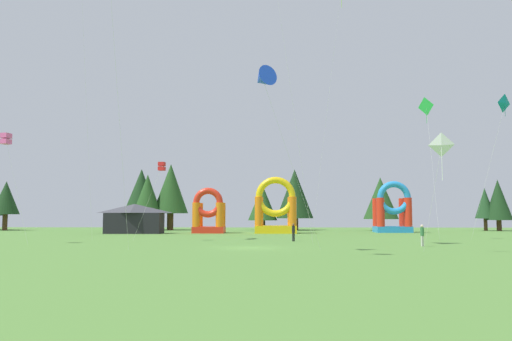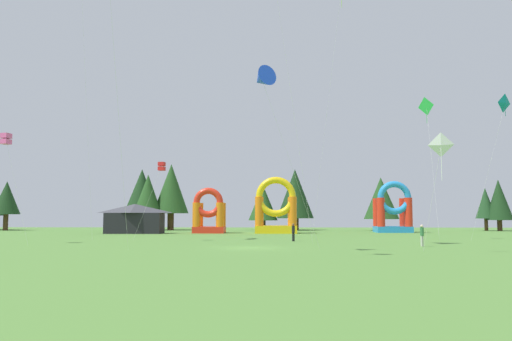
# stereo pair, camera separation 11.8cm
# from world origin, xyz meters

# --- Properties ---
(ground_plane) EXTENTS (120.00, 120.00, 0.00)m
(ground_plane) POSITION_xyz_m (0.00, 0.00, 0.00)
(ground_plane) COLOR #548438
(kite_green_diamond) EXTENTS (1.50, 6.12, 13.96)m
(kite_green_diamond) POSITION_xyz_m (17.30, 12.44, 13.25)
(kite_green_diamond) COLOR green
(kite_green_diamond) RESTS_ON ground_plane
(kite_red_box) EXTENTS (3.10, 0.84, 7.50)m
(kite_red_box) POSITION_xyz_m (-8.90, 9.62, 7.08)
(kite_red_box) COLOR red
(kite_red_box) RESTS_ON ground_plane
(kite_white_diamond) EXTENTS (1.49, 2.14, 7.56)m
(kite_white_diamond) POSITION_xyz_m (12.75, -5.00, 6.94)
(kite_white_diamond) COLOR white
(kite_white_diamond) RESTS_ON ground_plane
(kite_teal_diamond) EXTENTS (4.12, 1.52, 13.88)m
(kite_teal_diamond) POSITION_xyz_m (24.42, 10.91, 13.17)
(kite_teal_diamond) COLOR #0C7F7A
(kite_teal_diamond) RESTS_ON ground_plane
(kite_pink_box) EXTENTS (3.04, 1.09, 9.51)m
(kite_pink_box) POSITION_xyz_m (-21.38, 4.42, 9.02)
(kite_pink_box) COLOR #EA599E
(kite_pink_box) RESTS_ON ground_plane
(kite_blue_delta) EXTENTS (5.18, 3.98, 12.63)m
(kite_blue_delta) POSITION_xyz_m (0.95, -4.35, 11.78)
(kite_blue_delta) COLOR blue
(kite_blue_delta) RESTS_ON ground_plane
(person_near_camera) EXTENTS (0.41, 0.41, 1.71)m
(person_near_camera) POSITION_xyz_m (13.45, 2.21, 1.02)
(person_near_camera) COLOR silver
(person_near_camera) RESTS_ON ground_plane
(person_left_edge) EXTENTS (0.40, 0.40, 1.66)m
(person_left_edge) POSITION_xyz_m (3.64, 9.60, 0.99)
(person_left_edge) COLOR black
(person_left_edge) RESTS_ON ground_plane
(inflatable_blue_arch) EXTENTS (4.83, 3.85, 7.09)m
(inflatable_blue_arch) POSITION_xyz_m (18.53, 33.03, 2.79)
(inflatable_blue_arch) COLOR #268CD8
(inflatable_blue_arch) RESTS_ON ground_plane
(inflatable_yellow_castle) EXTENTS (4.20, 3.81, 6.07)m
(inflatable_yellow_castle) POSITION_xyz_m (-6.78, 30.11, 2.32)
(inflatable_yellow_castle) COLOR red
(inflatable_yellow_castle) RESTS_ON ground_plane
(inflatable_orange_dome) EXTENTS (5.49, 3.89, 7.45)m
(inflatable_orange_dome) POSITION_xyz_m (2.20, 29.45, 2.82)
(inflatable_orange_dome) COLOR yellow
(inflatable_orange_dome) RESTS_ON ground_plane
(festival_tent) EXTENTS (7.29, 3.36, 3.88)m
(festival_tent) POSITION_xyz_m (-16.43, 28.51, 1.94)
(festival_tent) COLOR black
(festival_tent) RESTS_ON ground_plane
(tree_row_2) EXTENTS (4.20, 4.20, 7.73)m
(tree_row_2) POSITION_xyz_m (-40.19, 40.86, 5.06)
(tree_row_2) COLOR #4C331E
(tree_row_2) RESTS_ON ground_plane
(tree_row_3) EXTENTS (6.01, 6.01, 9.84)m
(tree_row_3) POSITION_xyz_m (-19.36, 43.41, 5.90)
(tree_row_3) COLOR #4C331E
(tree_row_3) RESTS_ON ground_plane
(tree_row_4) EXTENTS (4.36, 4.36, 8.82)m
(tree_row_4) POSITION_xyz_m (-17.88, 41.53, 5.71)
(tree_row_4) COLOR #4C331E
(tree_row_4) RESTS_ON ground_plane
(tree_row_5) EXTENTS (5.69, 5.69, 10.65)m
(tree_row_5) POSITION_xyz_m (-14.58, 43.37, 6.61)
(tree_row_5) COLOR #4C331E
(tree_row_5) RESTS_ON ground_plane
(tree_row_6) EXTENTS (4.71, 4.71, 7.27)m
(tree_row_6) POSITION_xyz_m (0.27, 44.18, 4.38)
(tree_row_6) COLOR #4C331E
(tree_row_6) RESTS_ON ground_plane
(tree_row_7) EXTENTS (5.90, 5.90, 9.74)m
(tree_row_7) POSITION_xyz_m (5.44, 43.39, 5.78)
(tree_row_7) COLOR #4C331E
(tree_row_7) RESTS_ON ground_plane
(tree_row_8) EXTENTS (2.75, 2.75, 6.31)m
(tree_row_8) POSITION_xyz_m (18.26, 43.19, 4.16)
(tree_row_8) COLOR #4C331E
(tree_row_8) RESTS_ON ground_plane
(tree_row_9) EXTENTS (5.43, 5.43, 8.31)m
(tree_row_9) POSITION_xyz_m (18.88, 42.22, 5.01)
(tree_row_9) COLOR #4C331E
(tree_row_9) RESTS_ON ground_plane
(tree_row_10) EXTENTS (3.00, 3.00, 6.60)m
(tree_row_10) POSITION_xyz_m (34.66, 41.23, 4.20)
(tree_row_10) COLOR #4C331E
(tree_row_10) RESTS_ON ground_plane
(tree_row_11) EXTENTS (4.02, 4.02, 7.84)m
(tree_row_11) POSITION_xyz_m (36.37, 40.48, 4.71)
(tree_row_11) COLOR #4C331E
(tree_row_11) RESTS_ON ground_plane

